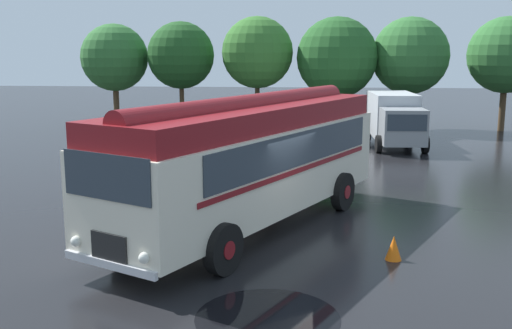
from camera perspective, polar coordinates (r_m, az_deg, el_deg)
ground_plane at (r=15.24m, az=0.88°, el=-6.65°), size 120.00×120.00×0.00m
vintage_bus at (r=15.33m, az=-0.49°, el=0.75°), size 6.81×10.08×3.49m
car_near_left at (r=30.06m, az=2.35°, el=3.73°), size 2.28×4.35×1.66m
car_mid_left at (r=29.89m, az=7.43°, el=3.61°), size 2.17×4.30×1.66m
box_van at (r=29.69m, az=13.04°, el=4.37°), size 2.48×5.83×2.50m
tree_far_left at (r=37.13m, az=-13.46°, el=9.87°), size 3.97×3.97×6.11m
tree_left_of_centre at (r=35.78m, az=-7.15°, el=10.40°), size 3.91×3.91×6.21m
tree_centre at (r=34.95m, az=0.24°, el=10.73°), size 4.09×4.09×6.47m
tree_right_of_centre at (r=34.68m, az=7.64°, el=10.13°), size 4.58×4.58×6.43m
tree_far_right at (r=35.52m, az=14.57°, el=9.93°), size 4.36×4.36×6.43m
tree_extra_right at (r=36.92m, az=22.81°, el=9.63°), size 4.28×4.28×6.43m
traffic_cone at (r=13.72m, az=12.97°, el=-7.74°), size 0.36×0.36×0.55m
puddle_patch at (r=10.76m, az=1.11°, el=-14.37°), size 2.55×2.55×0.01m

